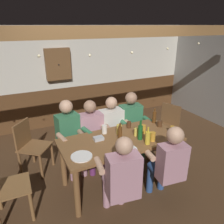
# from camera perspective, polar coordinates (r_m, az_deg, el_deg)

# --- Properties ---
(ground_plane) EXTENTS (7.72, 7.72, 0.00)m
(ground_plane) POSITION_cam_1_polar(r_m,az_deg,el_deg) (3.62, 2.47, -18.21)
(ground_plane) COLOR #4C331E
(back_wall_upper) EXTENTS (6.43, 0.12, 1.40)m
(back_wall_upper) POSITION_cam_1_polar(r_m,az_deg,el_deg) (5.31, -11.57, 13.80)
(back_wall_upper) COLOR beige
(back_wall_wainscot) EXTENTS (6.43, 0.12, 0.92)m
(back_wall_wainscot) POSITION_cam_1_polar(r_m,az_deg,el_deg) (5.59, -10.68, 1.96)
(back_wall_wainscot) COLOR brown
(back_wall_wainscot) RESTS_ON ground_plane
(ceiling_beam) EXTENTS (5.79, 0.14, 0.16)m
(ceiling_beam) POSITION_cam_1_polar(r_m,az_deg,el_deg) (3.12, -0.48, 20.25)
(ceiling_beam) COLOR brown
(dining_table) EXTENTS (1.75, 0.83, 0.78)m
(dining_table) POSITION_cam_1_polar(r_m,az_deg,el_deg) (3.27, 2.28, -8.80)
(dining_table) COLOR brown
(dining_table) RESTS_ON ground_plane
(person_0) EXTENTS (0.53, 0.57, 1.25)m
(person_0) POSITION_cam_1_polar(r_m,az_deg,el_deg) (3.60, -10.96, -5.68)
(person_0) COLOR #33724C
(person_0) RESTS_ON ground_plane
(person_1) EXTENTS (0.56, 0.53, 1.18)m
(person_1) POSITION_cam_1_polar(r_m,az_deg,el_deg) (3.71, -5.21, -5.00)
(person_1) COLOR #B78493
(person_1) RESTS_ON ground_plane
(person_2) EXTENTS (0.55, 0.55, 1.18)m
(person_2) POSITION_cam_1_polar(r_m,az_deg,el_deg) (3.85, 0.37, -3.92)
(person_2) COLOR silver
(person_2) RESTS_ON ground_plane
(person_3) EXTENTS (0.56, 0.55, 1.22)m
(person_3) POSITION_cam_1_polar(r_m,az_deg,el_deg) (4.02, 5.23, -2.49)
(person_3) COLOR #33724C
(person_3) RESTS_ON ground_plane
(person_4) EXTENTS (0.55, 0.56, 1.23)m
(person_4) POSITION_cam_1_polar(r_m,az_deg,el_deg) (2.66, 2.41, -16.60)
(person_4) COLOR #B78493
(person_4) RESTS_ON ground_plane
(person_5) EXTENTS (0.52, 0.54, 1.20)m
(person_5) POSITION_cam_1_polar(r_m,az_deg,el_deg) (3.01, 14.48, -12.56)
(person_5) COLOR #B78493
(person_5) RESTS_ON ground_plane
(chair_empty_near_right) EXTENTS (0.45, 0.45, 0.88)m
(chair_empty_near_right) POSITION_cam_1_polar(r_m,az_deg,el_deg) (3.12, -26.38, -17.16)
(chair_empty_near_right) COLOR brown
(chair_empty_near_right) RESTS_ON ground_plane
(chair_empty_near_left) EXTENTS (0.62, 0.62, 0.88)m
(chair_empty_near_left) POSITION_cam_1_polar(r_m,az_deg,el_deg) (3.89, -20.56, -8.08)
(chair_empty_near_left) COLOR brown
(chair_empty_near_left) RESTS_ON ground_plane
(chair_empty_far_end) EXTENTS (0.58, 0.58, 0.88)m
(chair_empty_far_end) POSITION_cam_1_polar(r_m,az_deg,el_deg) (4.46, 14.17, -3.41)
(chair_empty_far_end) COLOR brown
(chair_empty_far_end) RESTS_ON ground_plane
(condiment_caddy) EXTENTS (0.14, 0.10, 0.05)m
(condiment_caddy) POSITION_cam_1_polar(r_m,az_deg,el_deg) (3.17, -3.55, -6.92)
(condiment_caddy) COLOR #B2B7BC
(condiment_caddy) RESTS_ON dining_table
(plate_0) EXTENTS (0.27, 0.27, 0.01)m
(plate_0) POSITION_cam_1_polar(r_m,az_deg,el_deg) (2.83, -7.96, -11.41)
(plate_0) COLOR white
(plate_0) RESTS_ON dining_table
(plate_1) EXTENTS (0.27, 0.27, 0.01)m
(plate_1) POSITION_cam_1_polar(r_m,az_deg,el_deg) (2.94, 4.01, -9.83)
(plate_1) COLOR white
(plate_1) RESTS_ON dining_table
(bottle_0) EXTENTS (0.07, 0.07, 0.26)m
(bottle_0) POSITION_cam_1_polar(r_m,az_deg,el_deg) (3.07, 9.31, -6.61)
(bottle_0) COLOR gold
(bottle_0) RESTS_ON dining_table
(bottle_1) EXTENTS (0.07, 0.07, 0.30)m
(bottle_1) POSITION_cam_1_polar(r_m,az_deg,el_deg) (3.17, 7.39, -5.18)
(bottle_1) COLOR #195923
(bottle_1) RESTS_ON dining_table
(bottle_2) EXTENTS (0.06, 0.06, 0.26)m
(bottle_2) POSITION_cam_1_polar(r_m,az_deg,el_deg) (3.15, 2.11, -5.45)
(bottle_2) COLOR #593314
(bottle_2) RESTS_ON dining_table
(bottle_3) EXTENTS (0.06, 0.06, 0.26)m
(bottle_3) POSITION_cam_1_polar(r_m,az_deg,el_deg) (3.74, 11.00, -1.20)
(bottle_3) COLOR #593314
(bottle_3) RESTS_ON dining_table
(pint_glass_0) EXTENTS (0.07, 0.07, 0.12)m
(pint_glass_0) POSITION_cam_1_polar(r_m,az_deg,el_deg) (3.45, 15.46, -4.55)
(pint_glass_0) COLOR gold
(pint_glass_0) RESTS_ON dining_table
(pint_glass_1) EXTENTS (0.08, 0.08, 0.15)m
(pint_glass_1) POSITION_cam_1_polar(r_m,az_deg,el_deg) (3.30, 1.90, -4.62)
(pint_glass_1) COLOR #E5C64C
(pint_glass_1) RESTS_ON dining_table
(pint_glass_2) EXTENTS (0.07, 0.07, 0.10)m
(pint_glass_2) POSITION_cam_1_polar(r_m,az_deg,el_deg) (3.53, 4.44, -3.32)
(pint_glass_2) COLOR #4C2D19
(pint_glass_2) RESTS_ON dining_table
(pint_glass_3) EXTENTS (0.06, 0.06, 0.12)m
(pint_glass_3) POSITION_cam_1_polar(r_m,az_deg,el_deg) (3.29, 6.31, -5.22)
(pint_glass_3) COLOR #E5C64C
(pint_glass_3) RESTS_ON dining_table
(pint_glass_4) EXTENTS (0.08, 0.08, 0.11)m
(pint_glass_4) POSITION_cam_1_polar(r_m,az_deg,el_deg) (3.64, 12.36, -2.96)
(pint_glass_4) COLOR #4C2D19
(pint_glass_4) RESTS_ON dining_table
(pint_glass_5) EXTENTS (0.08, 0.08, 0.13)m
(pint_glass_5) POSITION_cam_1_polar(r_m,az_deg,el_deg) (3.18, 10.60, -6.34)
(pint_glass_5) COLOR gold
(pint_glass_5) RESTS_ON dining_table
(pint_glass_6) EXTENTS (0.08, 0.08, 0.13)m
(pint_glass_6) POSITION_cam_1_polar(r_m,az_deg,el_deg) (3.38, 8.17, -4.42)
(pint_glass_6) COLOR gold
(pint_glass_6) RESTS_ON dining_table
(pint_glass_7) EXTENTS (0.08, 0.08, 0.13)m
(pint_glass_7) POSITION_cam_1_polar(r_m,az_deg,el_deg) (3.34, -1.99, -4.52)
(pint_glass_7) COLOR white
(pint_glass_7) RESTS_ON dining_table
(wall_dart_cabinet) EXTENTS (0.56, 0.15, 0.70)m
(wall_dart_cabinet) POSITION_cam_1_polar(r_m,az_deg,el_deg) (5.15, -13.92, 12.03)
(wall_dart_cabinet) COLOR brown
(string_lights) EXTENTS (4.54, 0.04, 0.20)m
(string_lights) POSITION_cam_1_polar(r_m,az_deg,el_deg) (3.09, -0.04, 16.21)
(string_lights) COLOR #F9EAB2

